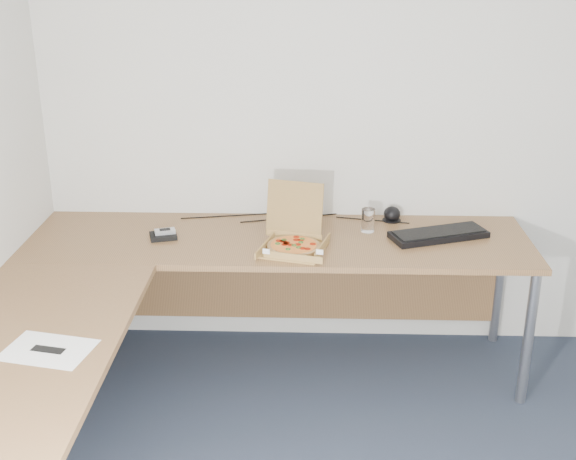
{
  "coord_description": "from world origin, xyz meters",
  "views": [
    {
      "loc": [
        -0.34,
        -2.02,
        2.11
      ],
      "look_at": [
        -0.45,
        1.28,
        0.82
      ],
      "focal_mm": 46.17,
      "sensor_mm": 36.0,
      "label": 1
    }
  ],
  "objects_px": {
    "wallet": "(163,236)",
    "drinking_glass": "(368,220)",
    "keyboard": "(439,235)",
    "desk": "(203,279)",
    "pizza_box": "(294,242)"
  },
  "relations": [
    {
      "from": "drinking_glass",
      "to": "keyboard",
      "type": "xyz_separation_m",
      "value": [
        0.35,
        -0.08,
        -0.04
      ]
    },
    {
      "from": "desk",
      "to": "wallet",
      "type": "bearing_deg",
      "value": 121.74
    },
    {
      "from": "wallet",
      "to": "drinking_glass",
      "type": "bearing_deg",
      "value": -9.82
    },
    {
      "from": "pizza_box",
      "to": "drinking_glass",
      "type": "distance_m",
      "value": 0.45
    },
    {
      "from": "wallet",
      "to": "pizza_box",
      "type": "bearing_deg",
      "value": -27.36
    },
    {
      "from": "drinking_glass",
      "to": "keyboard",
      "type": "bearing_deg",
      "value": -12.28
    },
    {
      "from": "desk",
      "to": "pizza_box",
      "type": "bearing_deg",
      "value": 35.41
    },
    {
      "from": "drinking_glass",
      "to": "wallet",
      "type": "relative_size",
      "value": 0.93
    },
    {
      "from": "keyboard",
      "to": "wallet",
      "type": "bearing_deg",
      "value": 162.41
    },
    {
      "from": "desk",
      "to": "drinking_glass",
      "type": "xyz_separation_m",
      "value": [
        0.77,
        0.53,
        0.09
      ]
    },
    {
      "from": "desk",
      "to": "drinking_glass",
      "type": "height_order",
      "value": "drinking_glass"
    },
    {
      "from": "keyboard",
      "to": "pizza_box",
      "type": "bearing_deg",
      "value": 173.76
    },
    {
      "from": "wallet",
      "to": "keyboard",
      "type": "bearing_deg",
      "value": -14.72
    },
    {
      "from": "desk",
      "to": "pizza_box",
      "type": "height_order",
      "value": "pizza_box"
    },
    {
      "from": "desk",
      "to": "drinking_glass",
      "type": "distance_m",
      "value": 0.94
    }
  ]
}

